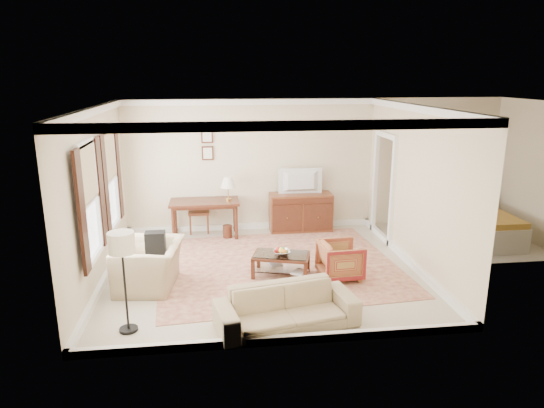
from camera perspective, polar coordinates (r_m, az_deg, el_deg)
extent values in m
cube|color=beige|center=(8.76, -1.06, -7.83)|extent=(5.50, 5.00, 0.01)
cube|color=white|center=(8.09, -1.16, 11.45)|extent=(5.50, 5.00, 0.01)
cube|color=beige|center=(10.74, -2.54, 4.54)|extent=(5.50, 0.01, 2.90)
cube|color=beige|center=(5.93, 1.48, -4.25)|extent=(5.50, 0.01, 2.90)
cube|color=beige|center=(8.48, -19.92, 0.78)|extent=(0.01, 5.00, 2.90)
cube|color=beige|center=(9.02, 16.55, 1.88)|extent=(0.01, 5.00, 2.90)
cube|color=beige|center=(11.04, 20.80, -3.94)|extent=(3.00, 2.70, 0.01)
cube|color=beige|center=(11.48, 28.12, 3.45)|extent=(0.01, 2.70, 2.90)
cube|color=maroon|center=(8.97, 0.66, -7.24)|extent=(4.54, 3.98, 0.01)
cube|color=#4C2315|center=(10.40, -7.95, 0.24)|extent=(1.46, 0.73, 0.05)
cylinder|color=#4C2315|center=(10.27, -11.53, -2.44)|extent=(0.07, 0.07, 0.75)
cylinder|color=#4C2315|center=(10.25, -4.24, -2.21)|extent=(0.07, 0.07, 0.75)
cylinder|color=#4C2315|center=(10.82, -11.32, -1.54)|extent=(0.07, 0.07, 0.75)
cylinder|color=#4C2315|center=(10.80, -4.40, -1.31)|extent=(0.07, 0.07, 0.75)
cube|color=brown|center=(10.84, 3.37, -0.96)|extent=(1.37, 0.53, 0.85)
imported|color=black|center=(10.61, 3.46, 3.61)|extent=(0.92, 0.53, 0.12)
cube|color=#4C2315|center=(8.42, 1.09, -6.12)|extent=(1.08, 0.81, 0.04)
cube|color=silver|center=(8.41, 1.09, -5.90)|extent=(1.00, 0.74, 0.01)
cube|color=silver|center=(8.51, 1.08, -7.57)|extent=(0.98, 0.71, 0.02)
cube|color=#4C2315|center=(8.33, -2.26, -7.72)|extent=(0.07, 0.07, 0.37)
cube|color=#4C2315|center=(8.21, 3.96, -8.11)|extent=(0.07, 0.07, 0.37)
cube|color=#4C2315|center=(8.79, -1.60, -6.48)|extent=(0.07, 0.07, 0.37)
cube|color=#4C2315|center=(8.67, 4.28, -6.82)|extent=(0.07, 0.07, 0.37)
imported|color=silver|center=(8.35, 1.15, -5.64)|extent=(0.42, 0.42, 0.10)
imported|color=brown|center=(8.60, -0.33, -7.12)|extent=(0.28, 0.10, 0.38)
imported|color=brown|center=(8.36, 2.59, -7.83)|extent=(0.24, 0.20, 0.38)
imported|color=maroon|center=(8.42, 8.06, -6.37)|extent=(0.69, 0.73, 0.71)
imported|color=tan|center=(8.20, -14.26, -6.19)|extent=(0.89, 1.24, 1.00)
cube|color=black|center=(8.16, -13.56, -4.38)|extent=(0.31, 0.37, 0.40)
imported|color=tan|center=(6.81, 1.73, -11.36)|extent=(2.02, 0.93, 0.76)
cylinder|color=black|center=(7.14, -16.51, -13.95)|extent=(0.25, 0.25, 0.04)
cylinder|color=black|center=(6.88, -16.87, -9.63)|extent=(0.03, 0.03, 1.19)
cylinder|color=silver|center=(6.64, -17.31, -4.36)|extent=(0.35, 0.35, 0.28)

